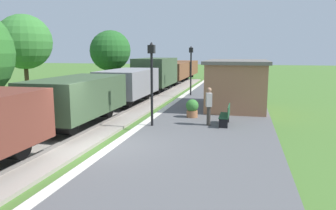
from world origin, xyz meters
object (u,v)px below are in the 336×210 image
freight_train (145,80)px  person_waiting (209,105)px  tree_field_left (110,51)px  bench_near_hut (226,115)px  lamp_post_near (152,68)px  lamp_post_far (191,61)px  potted_planter (192,108)px  tree_trackside_far (24,42)px  tree_field_distant (111,50)px  station_hut (237,84)px  bench_down_platform (234,91)px

freight_train → person_waiting: 10.48m
freight_train → tree_field_left: (-4.09, 3.23, 2.11)m
bench_near_hut → lamp_post_near: lamp_post_near is taller
lamp_post_far → lamp_post_near: bearing=-90.0°
potted_planter → tree_trackside_far: bearing=164.9°
tree_field_distant → person_waiting: bearing=-57.0°
freight_train → person_waiting: bearing=-56.8°
bench_near_hut → person_waiting: 0.91m
freight_train → station_hut: size_ratio=6.76×
station_hut → bench_near_hut: bearing=-93.4°
potted_planter → station_hut: bearing=60.2°
bench_down_platform → bench_near_hut: bearing=-90.0°
freight_train → tree_trackside_far: tree_trackside_far is taller
person_waiting → lamp_post_far: bearing=-90.2°
tree_field_distant → lamp_post_far: bearing=-44.4°
station_hut → bench_near_hut: (-0.30, -5.05, -0.93)m
lamp_post_near → tree_trackside_far: (-10.37, 5.46, 1.35)m
tree_field_left → tree_field_distant: (-3.64, 8.72, 0.10)m
bench_down_platform → tree_field_distant: (-14.23, 11.33, 2.95)m
bench_down_platform → lamp_post_far: size_ratio=0.41×
bench_near_hut → lamp_post_near: (-3.22, -0.82, 2.08)m
bench_near_hut → tree_field_left: tree_field_left is taller
freight_train → lamp_post_near: bearing=-70.8°
person_waiting → tree_field_distant: 24.84m
bench_near_hut → tree_trackside_far: size_ratio=0.25×
bench_near_hut → tree_field_left: size_ratio=0.28×
bench_down_platform → lamp_post_far: bearing=170.2°
potted_planter → bench_down_platform: bearing=77.2°
potted_planter → tree_field_distant: size_ratio=0.15×
person_waiting → bench_down_platform: bearing=-108.7°
person_waiting → lamp_post_near: size_ratio=0.46×
freight_train → potted_planter: freight_train is taller
freight_train → tree_trackside_far: bearing=-150.8°
lamp_post_near → lamp_post_far: (0.00, 10.59, 0.00)m
person_waiting → lamp_post_far: lamp_post_far is taller
bench_down_platform → lamp_post_near: 10.75m
person_waiting → tree_field_distant: bearing=-71.0°
bench_near_hut → bench_down_platform: same height
station_hut → lamp_post_far: lamp_post_far is taller
tree_field_left → tree_trackside_far: bearing=-112.6°
person_waiting → tree_trackside_far: 14.01m
lamp_post_near → tree_field_left: size_ratio=0.70×
bench_near_hut → tree_field_left: 16.13m
person_waiting → potted_planter: person_waiting is taller
bench_down_platform → lamp_post_near: (-3.22, -10.04, 2.08)m
station_hut → potted_planter: station_hut is taller
freight_train → tree_trackside_far: size_ratio=6.57×
bench_near_hut → lamp_post_far: lamp_post_far is taller
freight_train → person_waiting: size_ratio=22.92×
potted_planter → tree_field_left: bearing=130.4°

